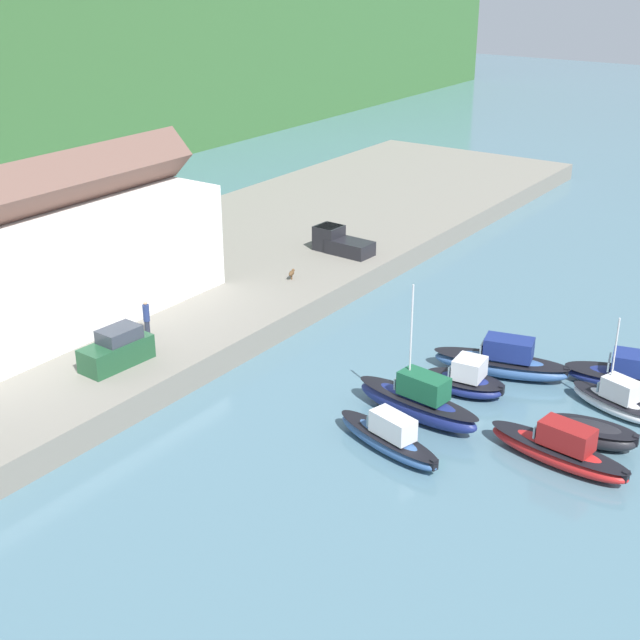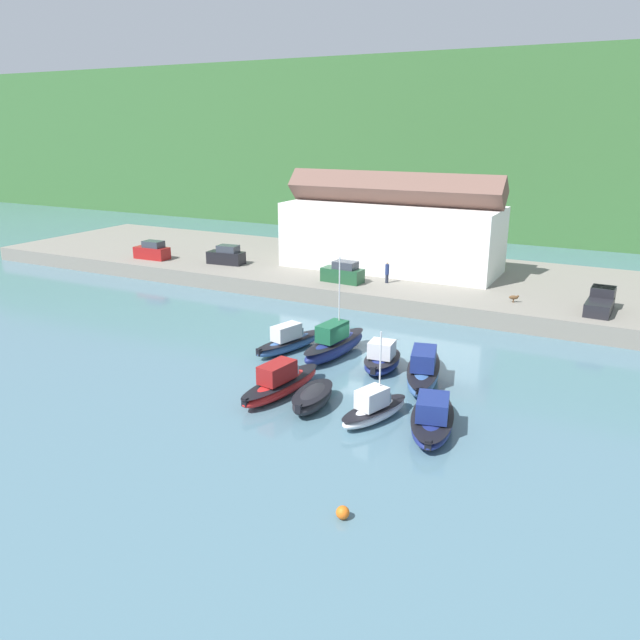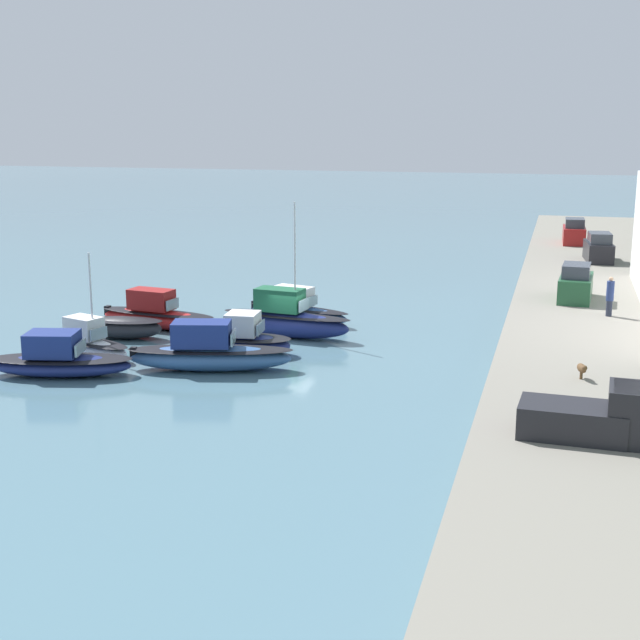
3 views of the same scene
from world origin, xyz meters
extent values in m
plane|color=slate|center=(0.00, 0.00, 0.00)|extent=(320.00, 320.00, 0.00)
ellipsoid|color=#33568E|center=(-4.73, -0.85, 0.51)|extent=(3.27, 6.89, 1.01)
ellipsoid|color=black|center=(-4.73, -0.85, 0.86)|extent=(3.37, 7.03, 0.12)
cube|color=silver|center=(-4.82, -1.18, 1.59)|extent=(1.73, 2.57, 1.15)
cube|color=#8CA5B2|center=(-4.46, 0.10, 1.42)|extent=(1.02, 0.37, 0.58)
cube|color=black|center=(-5.58, -3.93, 0.71)|extent=(0.42, 0.37, 0.56)
ellipsoid|color=navy|center=(-1.00, -0.46, 0.74)|extent=(2.71, 7.70, 1.47)
ellipsoid|color=black|center=(-1.00, -0.46, 1.25)|extent=(2.80, 7.86, 0.12)
cube|color=#195638|center=(-1.05, -0.83, 2.11)|extent=(1.67, 2.78, 1.27)
cube|color=#8CA5B2|center=(-0.87, 0.63, 1.92)|extent=(1.23, 0.25, 0.63)
cylinder|color=silver|center=(-0.93, 0.10, 4.54)|extent=(0.10, 0.10, 6.13)
ellipsoid|color=navy|center=(3.17, -1.25, 0.53)|extent=(2.67, 4.74, 1.05)
ellipsoid|color=black|center=(3.17, -1.25, 0.89)|extent=(2.77, 4.84, 0.12)
cube|color=silver|center=(3.19, -1.48, 1.63)|extent=(1.83, 1.74, 1.16)
cube|color=#8CA5B2|center=(3.11, -0.54, 1.46)|extent=(1.52, 0.24, 0.58)
cube|color=black|center=(3.38, -3.41, 0.74)|extent=(0.38, 0.31, 0.56)
ellipsoid|color=#33568E|center=(6.47, -1.98, 0.61)|extent=(3.91, 8.19, 1.22)
ellipsoid|color=black|center=(6.47, -1.98, 1.04)|extent=(4.03, 8.37, 0.12)
cube|color=navy|center=(6.57, -2.36, 1.83)|extent=(2.17, 3.07, 1.21)
cube|color=#8CA5B2|center=(6.20, -0.87, 1.65)|extent=(1.38, 0.43, 0.60)
cube|color=black|center=(7.38, -5.63, 0.86)|extent=(0.42, 0.36, 0.56)
ellipsoid|color=red|center=(-1.02, -8.36, 0.56)|extent=(2.78, 7.53, 1.11)
ellipsoid|color=black|center=(-1.02, -8.36, 0.95)|extent=(2.87, 7.68, 0.12)
cube|color=maroon|center=(-1.07, -8.72, 1.70)|extent=(1.69, 2.73, 1.18)
cube|color=#8CA5B2|center=(-0.88, -7.30, 1.53)|extent=(1.22, 0.26, 0.59)
cube|color=black|center=(-1.49, -11.82, 0.78)|extent=(0.39, 0.33, 0.56)
ellipsoid|color=black|center=(1.73, -9.14, 0.62)|extent=(2.28, 4.65, 1.23)
ellipsoid|color=black|center=(1.73, -9.14, 1.05)|extent=(2.36, 4.74, 0.12)
cube|color=black|center=(1.92, -11.27, 0.86)|extent=(0.38, 0.31, 0.56)
ellipsoid|color=white|center=(5.80, -8.98, 0.47)|extent=(3.18, 5.53, 0.95)
ellipsoid|color=black|center=(5.80, -8.98, 0.80)|extent=(3.27, 5.65, 0.12)
cube|color=silver|center=(5.71, -9.23, 1.51)|extent=(1.72, 2.14, 1.14)
cube|color=#8CA5B2|center=(6.05, -8.21, 1.34)|extent=(1.06, 0.43, 0.57)
cylinder|color=silver|center=(5.92, -8.60, 3.20)|extent=(0.10, 0.10, 4.51)
ellipsoid|color=navy|center=(9.20, -8.53, 0.49)|extent=(3.86, 7.12, 0.98)
ellipsoid|color=black|center=(9.20, -8.53, 0.83)|extent=(3.98, 7.27, 0.12)
cube|color=navy|center=(9.28, -8.86, 1.55)|extent=(2.26, 2.71, 1.15)
cube|color=#8CA5B2|center=(8.96, -7.56, 1.38)|extent=(1.55, 0.47, 0.57)
cube|color=maroon|center=(-32.84, 15.17, 2.34)|extent=(4.24, 1.91, 1.40)
cube|color=#333842|center=(-32.53, 15.18, 3.42)|extent=(2.35, 1.59, 0.76)
cube|color=black|center=(-23.36, 16.88, 2.34)|extent=(4.35, 2.17, 1.40)
cube|color=#333842|center=(-23.05, 16.91, 3.42)|extent=(2.44, 1.73, 0.76)
cube|color=#1E4C2D|center=(-7.82, 15.15, 2.34)|extent=(4.30, 2.05, 1.40)
cube|color=#333842|center=(-7.51, 15.13, 3.42)|extent=(2.40, 1.67, 0.76)
cube|color=black|center=(16.09, 14.92, 2.19)|extent=(2.17, 3.61, 1.10)
cube|color=black|center=(16.19, 16.95, 2.59)|extent=(1.99, 1.98, 1.90)
cube|color=#2D333D|center=(16.19, 16.95, 3.29)|extent=(1.88, 1.71, 0.50)
cylinder|color=#232838|center=(-3.69, 16.87, 2.07)|extent=(0.32, 0.32, 0.85)
cylinder|color=navy|center=(-3.69, 16.87, 3.02)|extent=(0.40, 0.40, 1.05)
sphere|color=tan|center=(-3.69, 16.87, 3.66)|extent=(0.24, 0.24, 0.24)
cylinder|color=brown|center=(9.05, 15.30, 1.78)|extent=(0.12, 0.12, 0.28)
ellipsoid|color=brown|center=(9.05, 15.30, 2.10)|extent=(0.85, 0.52, 0.36)
sphere|color=brown|center=(9.39, 15.41, 2.21)|extent=(0.22, 0.22, 0.22)
camera|label=1|loc=(-38.71, -20.24, 23.67)|focal=50.00mm
camera|label=2|loc=(18.42, -40.33, 16.74)|focal=35.00mm
camera|label=3|loc=(45.44, 14.24, 12.00)|focal=50.00mm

